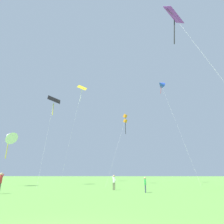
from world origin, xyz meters
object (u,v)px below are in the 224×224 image
at_px(kite_purple_streamer, 175,21).
at_px(person_child_small, 145,183).
at_px(kite_white_distant, 9,136).
at_px(kite_black_large, 54,103).
at_px(kite_yellow_diamond, 81,91).
at_px(person_in_red_shirt, 114,181).
at_px(person_in_blue_jacket, 0,181).
at_px(kite_blue_delta, 161,84).
at_px(kite_orange_box, 125,119).

xyz_separation_m(kite_purple_streamer, person_child_small, (-3.77, 2.80, -16.52)).
bearing_deg(kite_white_distant, kite_purple_streamer, -26.31).
distance_m(kite_white_distant, person_child_small, 22.33).
bearing_deg(kite_black_large, kite_white_distant, -151.57).
relative_size(kite_yellow_diamond, person_in_red_shirt, 16.15).
bearing_deg(kite_black_large, person_in_red_shirt, -37.75).
xyz_separation_m(person_in_red_shirt, person_in_blue_jacket, (-9.99, -4.74, 0.12)).
bearing_deg(kite_white_distant, kite_black_large, 28.43).
height_order(kite_white_distant, kite_yellow_diamond, kite_yellow_diamond).
bearing_deg(person_in_red_shirt, kite_black_large, 142.25).
xyz_separation_m(kite_blue_delta, kite_yellow_diamond, (-19.77, 7.64, 2.20)).
distance_m(kite_white_distant, person_in_red_shirt, 18.54).
relative_size(kite_black_large, kite_blue_delta, 0.71).
distance_m(kite_black_large, person_in_red_shirt, 19.13).
bearing_deg(kite_yellow_diamond, kite_blue_delta, -21.14).
distance_m(kite_blue_delta, kite_orange_box, 12.11).
relative_size(kite_blue_delta, kite_yellow_diamond, 0.86).
distance_m(kite_yellow_diamond, person_child_small, 37.08).
relative_size(kite_yellow_diamond, kite_purple_streamer, 1.32).
relative_size(kite_white_distant, person_in_red_shirt, 5.37).
height_order(kite_yellow_diamond, person_in_red_shirt, kite_yellow_diamond).
height_order(kite_black_large, kite_purple_streamer, kite_purple_streamer).
distance_m(kite_yellow_diamond, kite_purple_streamer, 34.34).
xyz_separation_m(kite_black_large, kite_yellow_diamond, (1.43, 15.12, 9.27)).
bearing_deg(kite_yellow_diamond, kite_purple_streamer, -60.68).
distance_m(kite_purple_streamer, person_in_blue_jacket, 23.45).
xyz_separation_m(kite_blue_delta, person_in_blue_jacket, (-20.03, -20.85, -19.86)).
height_order(kite_blue_delta, person_in_blue_jacket, kite_blue_delta).
bearing_deg(kite_yellow_diamond, kite_white_distant, -110.51).
relative_size(kite_black_large, kite_purple_streamer, 0.80).
distance_m(kite_purple_streamer, person_child_small, 17.18).
relative_size(kite_purple_streamer, person_in_blue_jacket, 10.87).
bearing_deg(kite_orange_box, person_in_red_shirt, -97.11).
xyz_separation_m(kite_yellow_diamond, person_child_small, (12.81, -26.71, -22.30)).
bearing_deg(kite_blue_delta, kite_white_distant, -158.68).
height_order(kite_blue_delta, person_child_small, kite_blue_delta).
bearing_deg(kite_white_distant, person_in_red_shirt, -19.32).
xyz_separation_m(kite_purple_streamer, person_in_blue_jacket, (-16.84, 1.01, -16.29)).
xyz_separation_m(person_in_red_shirt, person_child_small, (3.08, -2.95, -0.11)).
relative_size(kite_black_large, person_child_small, 11.13).
bearing_deg(kite_purple_streamer, kite_blue_delta, 81.69).
relative_size(kite_orange_box, kite_purple_streamer, 0.69).
height_order(kite_black_large, person_in_red_shirt, kite_black_large).
bearing_deg(kite_purple_streamer, person_child_small, 143.35).
relative_size(kite_orange_box, person_child_small, 9.61).
height_order(kite_black_large, person_in_blue_jacket, kite_black_large).
bearing_deg(kite_black_large, kite_blue_delta, 19.42).
bearing_deg(person_child_small, kite_white_distant, 155.95).
height_order(kite_white_distant, person_in_red_shirt, kite_white_distant).
xyz_separation_m(kite_orange_box, person_in_red_shirt, (-1.78, -14.25, -11.33)).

